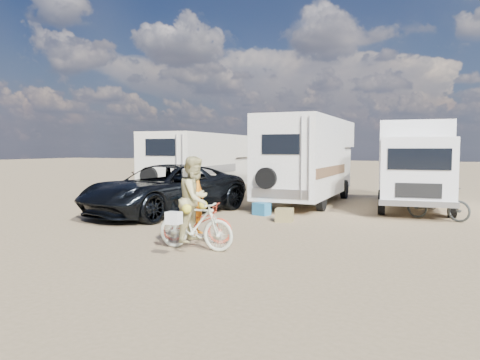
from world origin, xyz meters
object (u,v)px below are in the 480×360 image
at_px(box_truck, 415,166).
at_px(bike_woman, 195,225).
at_px(rider_man, 196,208).
at_px(rv_left, 201,166).
at_px(cooler, 262,209).
at_px(crate, 284,215).
at_px(rv_main, 309,161).
at_px(rider_woman, 195,208).
at_px(dark_suv, 165,189).
at_px(bike_man, 196,223).
at_px(bike_parked, 438,204).

height_order(box_truck, bike_woman, box_truck).
distance_m(box_truck, rider_man, 9.14).
height_order(rv_left, rider_man, rv_left).
distance_m(rv_left, bike_woman, 10.56).
xyz_separation_m(bike_woman, rider_man, (-0.36, 0.70, 0.25)).
height_order(cooler, crate, cooler).
height_order(rv_main, cooler, rv_main).
xyz_separation_m(rv_left, cooler, (4.36, -4.08, -1.19)).
bearing_deg(rider_woman, bike_woman, 90.56).
bearing_deg(bike_woman, cooler, 5.49).
bearing_deg(rider_woman, dark_suv, 39.56).
bearing_deg(bike_woman, box_truck, -24.23).
relative_size(rv_main, box_truck, 1.24).
bearing_deg(cooler, rv_left, 153.66).
height_order(box_truck, dark_suv, box_truck).
distance_m(rv_main, rider_woman, 9.11).
xyz_separation_m(box_truck, rider_woman, (-4.01, -8.69, -0.64)).
xyz_separation_m(bike_man, bike_parked, (5.13, 5.73, 0.04)).
height_order(dark_suv, rider_man, dark_suv).
height_order(bike_man, rider_woman, rider_woman).
height_order(rv_main, bike_woman, rv_main).
bearing_deg(rider_man, crate, -22.67).
bearing_deg(dark_suv, crate, 15.33).
relative_size(bike_parked, crate, 3.89).
bearing_deg(box_truck, rv_left, 171.31).
bearing_deg(box_truck, bike_man, -123.07).
xyz_separation_m(rv_main, bike_man, (-0.46, -8.37, -1.20)).
bearing_deg(rv_main, cooler, -98.26).
xyz_separation_m(rv_main, bike_woman, (-0.10, -9.07, -1.12)).
xyz_separation_m(bike_man, bike_woman, (0.36, -0.70, 0.08)).
bearing_deg(bike_woman, crate, -7.48).
bearing_deg(bike_man, cooler, -6.50).
xyz_separation_m(bike_man, cooler, (-0.10, 4.58, -0.25)).
xyz_separation_m(rv_main, rv_left, (-4.92, 0.28, -0.26)).
height_order(bike_woman, rider_woman, rider_woman).
bearing_deg(crate, rv_main, 96.20).
height_order(bike_woman, bike_parked, bike_woman).
bearing_deg(dark_suv, bike_woman, -36.87).
relative_size(rv_left, bike_woman, 4.08).
bearing_deg(cooler, rv_main, 98.42).
bearing_deg(rv_main, bike_woman, -90.59).
relative_size(rv_left, box_truck, 1.25).
bearing_deg(rider_man, bike_man, -7.70).
height_order(rider_man, cooler, rider_man).
xyz_separation_m(rv_main, crate, (0.51, -4.74, -1.46)).
height_order(dark_suv, bike_man, dark_suv).
relative_size(dark_suv, bike_woman, 3.32).
bearing_deg(bike_man, rider_man, 172.30).
xyz_separation_m(rider_woman, crate, (0.61, 4.34, -0.71)).
relative_size(bike_man, cooler, 3.42).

